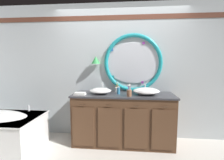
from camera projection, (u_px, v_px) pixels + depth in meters
name	position (u px, v px, depth m)	size (l,w,h in m)	color
ground_plane	(118.00, 150.00, 2.86)	(14.00, 14.00, 0.00)	silver
back_wall_assembly	(121.00, 71.00, 3.28)	(6.40, 0.26, 2.60)	silver
vanity_counter	(123.00, 119.00, 3.05)	(1.81, 0.63, 0.92)	brown
sink_basin_left	(101.00, 91.00, 3.00)	(0.39, 0.39, 0.11)	white
sink_basin_right	(146.00, 91.00, 2.92)	(0.46, 0.46, 0.13)	white
faucet_set_left	(103.00, 88.00, 3.24)	(0.21, 0.13, 0.18)	silver
faucet_set_right	(145.00, 89.00, 3.16)	(0.23, 0.15, 0.15)	silver
toothbrush_holder_left	(117.00, 89.00, 3.16)	(0.08, 0.08, 0.20)	white
toothbrush_holder_right	(129.00, 93.00, 2.80)	(0.09, 0.09, 0.21)	#996647
soap_dispenser	(118.00, 91.00, 2.97)	(0.06, 0.06, 0.15)	#388EBC
folded_hand_towel	(80.00, 94.00, 2.90)	(0.20, 0.13, 0.05)	white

